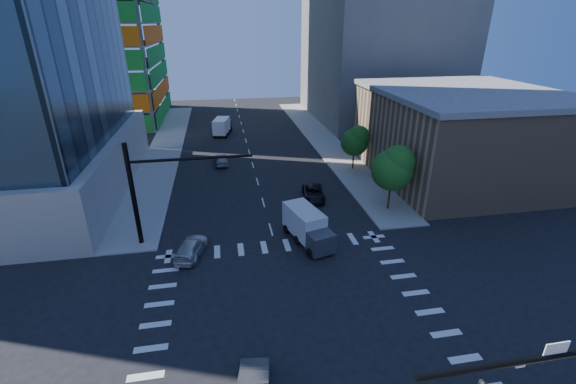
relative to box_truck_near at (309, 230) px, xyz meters
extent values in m
plane|color=black|center=(-2.96, -9.10, -1.27)|extent=(160.00, 160.00, 0.00)
cube|color=silver|center=(-2.96, -9.10, -1.27)|extent=(20.00, 20.00, 0.01)
cube|color=#9B9893|center=(9.54, 30.90, -1.20)|extent=(5.00, 60.00, 0.15)
cube|color=#9B9893|center=(-15.46, 30.90, -1.20)|extent=(5.00, 60.00, 0.15)
cube|color=#9B7D5A|center=(22.04, 12.90, 3.73)|extent=(20.00, 22.00, 10.00)
cube|color=slate|center=(22.04, 12.90, 9.03)|extent=(20.50, 22.50, 0.60)
cube|color=#68635D|center=(24.04, 45.90, 12.73)|extent=(24.00, 30.00, 28.00)
cylinder|color=black|center=(3.54, -20.60, 6.28)|extent=(10.00, 0.24, 0.24)
cube|color=white|center=(3.54, -20.60, 6.63)|extent=(0.90, 0.04, 0.50)
cylinder|color=black|center=(-14.46, 2.40, 3.38)|extent=(0.40, 0.40, 9.00)
cylinder|color=black|center=(-9.46, 2.40, 6.28)|extent=(10.00, 0.24, 0.24)
imported|color=black|center=(-8.46, 2.40, 5.18)|extent=(0.16, 0.20, 1.00)
cylinder|color=#382316|center=(9.54, 4.90, 0.01)|extent=(0.20, 0.20, 2.27)
sphere|color=#165215|center=(9.54, 4.90, 3.10)|extent=(4.16, 4.16, 4.16)
sphere|color=#307527|center=(9.94, 4.60, 4.08)|extent=(3.25, 3.25, 3.25)
cylinder|color=#382316|center=(9.84, 16.90, -0.16)|extent=(0.20, 0.20, 1.92)
sphere|color=#165215|center=(9.84, 16.90, 2.45)|extent=(3.52, 3.52, 3.52)
sphere|color=#307527|center=(10.24, 16.60, 3.28)|extent=(2.75, 2.75, 2.75)
imported|color=black|center=(2.59, 8.90, -0.61)|extent=(2.85, 5.06, 1.34)
imported|color=#BCBCBC|center=(-10.04, -0.12, -0.61)|extent=(3.07, 4.95, 1.34)
imported|color=gray|center=(-7.14, 21.99, -0.54)|extent=(1.86, 4.35, 1.47)
cube|color=silver|center=(0.00, 0.00, 0.44)|extent=(3.29, 4.92, 2.34)
cube|color=#3E3E45|center=(0.00, 0.00, -0.15)|extent=(2.43, 2.12, 1.71)
cube|color=white|center=(-6.56, 37.54, 0.43)|extent=(3.10, 4.86, 2.34)
cube|color=#3E3E45|center=(-6.56, 37.54, -0.15)|extent=(2.38, 2.04, 1.71)
camera|label=1|loc=(-6.93, -28.43, 16.55)|focal=24.00mm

